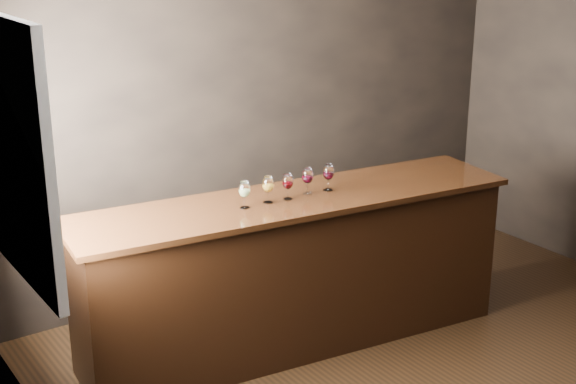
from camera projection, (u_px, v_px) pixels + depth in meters
ground at (445, 376)px, 5.65m from camera, size 5.00×5.00×0.00m
room_shell at (423, 127)px, 5.04m from camera, size 5.02×4.52×2.81m
bar_counter at (294, 274)px, 5.94m from camera, size 3.26×1.08×1.12m
bar_top at (295, 200)px, 5.75m from camera, size 3.38×1.17×0.04m
back_bar_shelf at (250, 244)px, 6.92m from camera, size 2.21×0.40×0.80m
glass_white at (244, 190)px, 5.49m from camera, size 0.08×0.08×0.19m
glass_amber at (268, 185)px, 5.60m from camera, size 0.08×0.08×0.19m
glass_red_a at (288, 182)px, 5.67m from camera, size 0.08×0.08×0.19m
glass_red_b at (308, 176)px, 5.78m from camera, size 0.08×0.08×0.20m
glass_red_c at (328, 173)px, 5.86m from camera, size 0.08×0.08×0.20m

